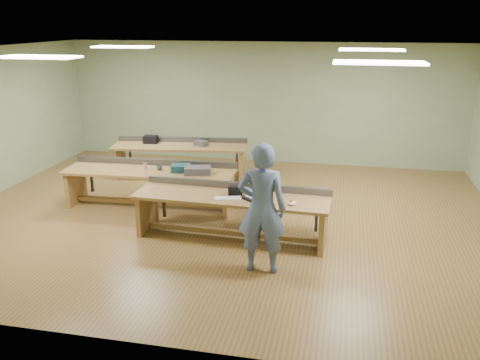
% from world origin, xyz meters
% --- Properties ---
extents(floor, '(10.00, 10.00, 0.00)m').
position_xyz_m(floor, '(0.00, 0.00, 0.00)').
color(floor, brown).
rests_on(floor, ground).
extents(ceiling, '(10.00, 10.00, 0.00)m').
position_xyz_m(ceiling, '(0.00, 0.00, 3.00)').
color(ceiling, silver).
rests_on(ceiling, wall_back).
extents(wall_back, '(10.00, 0.04, 3.00)m').
position_xyz_m(wall_back, '(0.00, 4.00, 1.50)').
color(wall_back, '#8DA17A').
rests_on(wall_back, floor).
extents(wall_front, '(10.00, 0.04, 3.00)m').
position_xyz_m(wall_front, '(0.00, -4.00, 1.50)').
color(wall_front, '#8DA17A').
rests_on(wall_front, floor).
extents(fluor_panels, '(6.20, 3.50, 0.03)m').
position_xyz_m(fluor_panels, '(0.00, 0.00, 2.97)').
color(fluor_panels, white).
rests_on(fluor_panels, ceiling).
extents(workbench_front, '(3.27, 0.99, 0.86)m').
position_xyz_m(workbench_front, '(0.36, -0.89, 0.56)').
color(workbench_front, '#A97A47').
rests_on(workbench_front, floor).
extents(workbench_mid, '(3.33, 1.03, 0.86)m').
position_xyz_m(workbench_mid, '(-1.52, 0.23, 0.57)').
color(workbench_mid, '#A97A47').
rests_on(workbench_mid, floor).
extents(workbench_back, '(3.16, 1.22, 0.86)m').
position_xyz_m(workbench_back, '(-1.59, 2.24, 0.56)').
color(workbench_back, '#A97A47').
rests_on(workbench_back, floor).
extents(person, '(0.71, 0.47, 1.92)m').
position_xyz_m(person, '(1.03, -1.95, 0.96)').
color(person, slate).
rests_on(person, floor).
extents(laptop_base, '(0.40, 0.39, 0.03)m').
position_xyz_m(laptop_base, '(0.72, -1.01, 0.77)').
color(laptop_base, black).
rests_on(laptop_base, workbench_front).
extents(laptop_screen, '(0.26, 0.20, 0.25)m').
position_xyz_m(laptop_screen, '(0.80, -0.92, 1.00)').
color(laptop_screen, black).
rests_on(laptop_screen, laptop_base).
extents(keyboard, '(0.46, 0.26, 0.03)m').
position_xyz_m(keyboard, '(0.33, -1.10, 0.76)').
color(keyboard, white).
rests_on(keyboard, workbench_front).
extents(trackball_mouse, '(0.17, 0.18, 0.06)m').
position_xyz_m(trackball_mouse, '(1.37, -1.16, 0.78)').
color(trackball_mouse, white).
rests_on(trackball_mouse, workbench_front).
extents(camera_bag, '(0.25, 0.18, 0.16)m').
position_xyz_m(camera_bag, '(0.41, -0.88, 0.83)').
color(camera_bag, black).
rests_on(camera_bag, workbench_front).
extents(task_chair, '(0.56, 0.56, 0.83)m').
position_xyz_m(task_chair, '(0.75, -0.22, 0.30)').
color(task_chair, black).
rests_on(task_chair, floor).
extents(parts_bin_teal, '(0.42, 0.35, 0.13)m').
position_xyz_m(parts_bin_teal, '(-0.90, 0.24, 0.81)').
color(parts_bin_teal, '#13383F').
rests_on(parts_bin_teal, workbench_mid).
extents(parts_bin_grey, '(0.54, 0.40, 0.13)m').
position_xyz_m(parts_bin_grey, '(-0.54, 0.15, 0.82)').
color(parts_bin_grey, '#3E3E41').
rests_on(parts_bin_grey, workbench_mid).
extents(mug, '(0.13, 0.13, 0.09)m').
position_xyz_m(mug, '(-1.34, 0.27, 0.79)').
color(mug, '#3E3E41').
rests_on(mug, workbench_mid).
extents(drinks_can, '(0.08, 0.08, 0.13)m').
position_xyz_m(drinks_can, '(-1.61, 0.21, 0.81)').
color(drinks_can, silver).
rests_on(drinks_can, workbench_mid).
extents(storage_box_back, '(0.33, 0.25, 0.18)m').
position_xyz_m(storage_box_back, '(-2.32, 2.29, 0.84)').
color(storage_box_back, black).
rests_on(storage_box_back, workbench_back).
extents(tray_back, '(0.34, 0.29, 0.11)m').
position_xyz_m(tray_back, '(-1.10, 2.30, 0.81)').
color(tray_back, '#3E3E41').
rests_on(tray_back, workbench_back).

